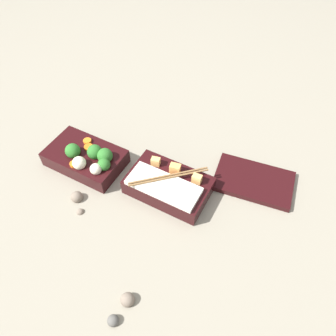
# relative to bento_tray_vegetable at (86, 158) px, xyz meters

# --- Properties ---
(ground_plane) EXTENTS (3.00, 3.00, 0.00)m
(ground_plane) POSITION_rel_bento_tray_vegetable_xyz_m (0.11, 0.00, -0.03)
(ground_plane) COLOR gray
(bento_tray_vegetable) EXTENTS (0.21, 0.13, 0.08)m
(bento_tray_vegetable) POSITION_rel_bento_tray_vegetable_xyz_m (0.00, 0.00, 0.00)
(bento_tray_vegetable) COLOR black
(bento_tray_vegetable) RESTS_ON ground_plane
(bento_tray_rice) EXTENTS (0.21, 0.15, 0.07)m
(bento_tray_rice) POSITION_rel_bento_tray_vegetable_xyz_m (0.24, 0.03, -0.00)
(bento_tray_rice) COLOR black
(bento_tray_rice) RESTS_ON ground_plane
(bento_lid) EXTENTS (0.22, 0.15, 0.02)m
(bento_lid) POSITION_rel_bento_tray_vegetable_xyz_m (0.42, 0.16, -0.02)
(bento_lid) COLOR black
(bento_lid) RESTS_ON ground_plane
(pebble_0) EXTENTS (0.02, 0.02, 0.02)m
(pebble_0) POSITION_rel_bento_tray_vegetable_xyz_m (0.29, -0.30, -0.02)
(pebble_0) COLOR #595651
(pebble_0) RESTS_ON ground_plane
(pebble_1) EXTENTS (0.03, 0.03, 0.03)m
(pebble_1) POSITION_rel_bento_tray_vegetable_xyz_m (0.30, -0.26, -0.02)
(pebble_1) COLOR #7A6B5B
(pebble_1) RESTS_ON ground_plane
(pebble_2) EXTENTS (0.02, 0.02, 0.02)m
(pebble_2) POSITION_rel_bento_tray_vegetable_xyz_m (0.08, -0.13, -0.02)
(pebble_2) COLOR #7A6B5B
(pebble_2) RESTS_ON ground_plane
(pebble_3) EXTENTS (0.03, 0.03, 0.03)m
(pebble_3) POSITION_rel_bento_tray_vegetable_xyz_m (0.05, -0.10, -0.02)
(pebble_3) COLOR #7A6B5B
(pebble_3) RESTS_ON ground_plane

